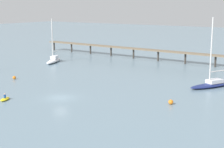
% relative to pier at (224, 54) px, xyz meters
% --- Properties ---
extents(ground_plane, '(400.00, 400.00, 0.00)m').
position_rel_pier_xyz_m(ground_plane, '(-13.93, -43.26, -3.36)').
color(ground_plane, slate).
extents(pier, '(90.00, 5.05, 6.22)m').
position_rel_pier_xyz_m(pier, '(0.00, 0.00, 0.00)').
color(pier, brown).
rests_on(pier, ground_plane).
extents(sailboat_white, '(5.58, 9.15, 11.67)m').
position_rel_pier_xyz_m(sailboat_white, '(-39.97, -17.64, -2.61)').
color(sailboat_white, white).
rests_on(sailboat_white, ground_plane).
extents(sailboat_navy, '(6.70, 9.86, 13.00)m').
position_rel_pier_xyz_m(sailboat_navy, '(4.35, -21.54, -2.65)').
color(sailboat_navy, navy).
rests_on(sailboat_navy, ground_plane).
extents(dinghy_yellow, '(1.95, 2.60, 1.14)m').
position_rel_pier_xyz_m(dinghy_yellow, '(-20.36, -49.37, -3.14)').
color(dinghy_yellow, yellow).
rests_on(dinghy_yellow, ground_plane).
extents(mooring_buoy_far, '(0.69, 0.69, 0.69)m').
position_rel_pier_xyz_m(mooring_buoy_far, '(-31.82, -37.83, -3.01)').
color(mooring_buoy_far, orange).
rests_on(mooring_buoy_far, ground_plane).
extents(mooring_buoy_inner, '(0.77, 0.77, 0.77)m').
position_rel_pier_xyz_m(mooring_buoy_inner, '(2.89, -36.48, -2.97)').
color(mooring_buoy_inner, orange).
rests_on(mooring_buoy_inner, ground_plane).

